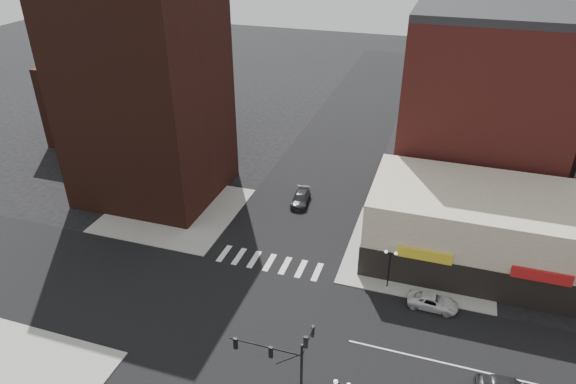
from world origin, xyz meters
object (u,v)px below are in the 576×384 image
(street_lamp_ne, at_px, (390,260))
(white_suv, at_px, (433,302))
(traffic_signal, at_px, (290,359))
(dark_sedan_north, at_px, (301,198))

(street_lamp_ne, height_order, white_suv, street_lamp_ne)
(traffic_signal, relative_size, street_lamp_ne, 1.87)
(street_lamp_ne, xyz_separation_m, white_suv, (4.35, -1.50, -2.66))
(traffic_signal, xyz_separation_m, street_lamp_ne, (4.76, 15.83, -1.67))
(street_lamp_ne, bearing_deg, dark_sedan_north, 134.43)
(street_lamp_ne, xyz_separation_m, dark_sedan_north, (-12.53, 12.78, -2.60))
(traffic_signal, height_order, street_lamp_ne, traffic_signal)
(traffic_signal, distance_m, street_lamp_ne, 16.62)
(traffic_signal, xyz_separation_m, dark_sedan_north, (-7.76, 28.61, -4.27))
(street_lamp_ne, relative_size, white_suv, 0.92)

